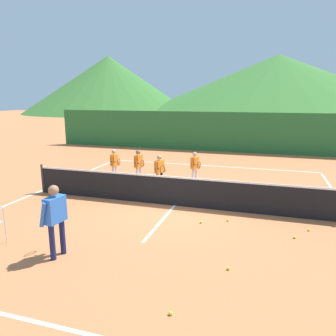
% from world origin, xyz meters
% --- Properties ---
extents(ground_plane, '(120.00, 120.00, 0.00)m').
position_xyz_m(ground_plane, '(0.00, 0.00, 0.00)').
color(ground_plane, '#C67042').
extents(line_baseline_near, '(10.49, 0.08, 0.01)m').
position_xyz_m(line_baseline_near, '(0.00, -5.93, 0.00)').
color(line_baseline_near, white).
rests_on(line_baseline_near, ground).
extents(line_baseline_far, '(10.49, 0.08, 0.01)m').
position_xyz_m(line_baseline_far, '(0.00, 6.39, 0.00)').
color(line_baseline_far, white).
rests_on(line_baseline_far, ground).
extents(line_sideline_west, '(0.08, 12.32, 0.01)m').
position_xyz_m(line_sideline_west, '(-5.24, 0.00, 0.00)').
color(line_sideline_west, white).
rests_on(line_sideline_west, ground).
extents(line_service_center, '(0.08, 5.66, 0.01)m').
position_xyz_m(line_service_center, '(0.00, 0.00, 0.00)').
color(line_service_center, white).
rests_on(line_service_center, ground).
extents(tennis_net, '(10.14, 0.08, 1.05)m').
position_xyz_m(tennis_net, '(0.00, 0.00, 0.50)').
color(tennis_net, '#333338').
rests_on(tennis_net, ground).
extents(instructor, '(0.43, 0.78, 1.63)m').
position_xyz_m(instructor, '(-1.54, -4.00, 0.98)').
color(instructor, '#191E4C').
rests_on(instructor, ground).
extents(student_0, '(0.42, 0.63, 1.33)m').
position_xyz_m(student_0, '(-3.25, 2.29, 0.80)').
color(student_0, silver).
rests_on(student_0, ground).
extents(student_1, '(0.41, 0.68, 1.37)m').
position_xyz_m(student_1, '(-2.15, 2.23, 0.83)').
color(student_1, silver).
rests_on(student_1, ground).
extents(student_2, '(0.42, 0.71, 1.33)m').
position_xyz_m(student_2, '(-1.05, 1.62, 0.80)').
color(student_2, black).
rests_on(student_2, ground).
extents(student_3, '(0.42, 0.69, 1.31)m').
position_xyz_m(student_3, '(0.05, 2.77, 0.79)').
color(student_3, silver).
rests_on(student_3, ground).
extents(tennis_ball_0, '(0.07, 0.07, 0.07)m').
position_xyz_m(tennis_ball_0, '(-3.99, -1.10, 0.03)').
color(tennis_ball_0, yellow).
rests_on(tennis_ball_0, ground).
extents(tennis_ball_1, '(0.07, 0.07, 0.07)m').
position_xyz_m(tennis_ball_1, '(1.81, -0.84, 0.03)').
color(tennis_ball_1, yellow).
rests_on(tennis_ball_1, ground).
extents(tennis_ball_2, '(0.07, 0.07, 0.07)m').
position_xyz_m(tennis_ball_2, '(1.40, -5.15, 0.03)').
color(tennis_ball_2, yellow).
rests_on(tennis_ball_2, ground).
extents(tennis_ball_4, '(0.07, 0.07, 0.07)m').
position_xyz_m(tennis_ball_4, '(2.13, -3.48, 0.03)').
color(tennis_ball_4, yellow).
rests_on(tennis_ball_4, ground).
extents(tennis_ball_5, '(0.07, 0.07, 0.07)m').
position_xyz_m(tennis_ball_5, '(3.92, -0.91, 0.03)').
color(tennis_ball_5, yellow).
rests_on(tennis_ball_5, ground).
extents(tennis_ball_6, '(0.07, 0.07, 0.07)m').
position_xyz_m(tennis_ball_6, '(1.11, -1.22, 0.03)').
color(tennis_ball_6, yellow).
rests_on(tennis_ball_6, ground).
extents(tennis_ball_7, '(0.07, 0.07, 0.07)m').
position_xyz_m(tennis_ball_7, '(3.54, -1.49, 0.03)').
color(tennis_ball_7, yellow).
rests_on(tennis_ball_7, ground).
extents(windscreen_fence, '(23.08, 0.08, 2.51)m').
position_xyz_m(windscreen_fence, '(0.00, 10.98, 1.26)').
color(windscreen_fence, '#286B33').
rests_on(windscreen_fence, ground).
extents(hill_0, '(59.06, 59.06, 11.96)m').
position_xyz_m(hill_0, '(4.27, 63.31, 5.98)').
color(hill_0, '#38702D').
rests_on(hill_0, ground).
extents(hill_1, '(36.25, 36.25, 11.94)m').
position_xyz_m(hill_1, '(-30.62, 55.33, 5.97)').
color(hill_1, '#38702D').
rests_on(hill_1, ground).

